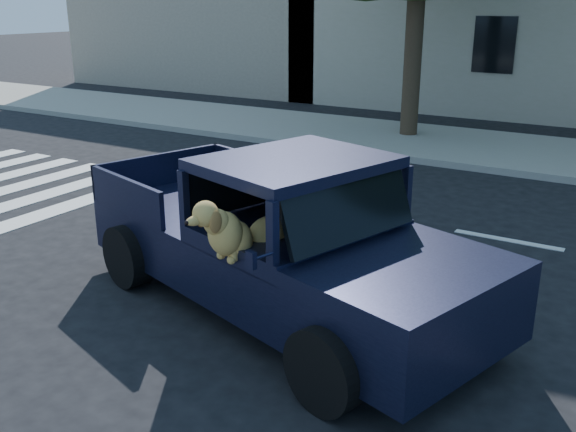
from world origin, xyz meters
name	(u,v)px	position (x,y,z in m)	size (l,w,h in m)	color
ground	(432,336)	(0.00, 0.00, 0.00)	(120.00, 120.00, 0.00)	black
far_sidewalk	(571,158)	(0.00, 9.20, 0.07)	(60.00, 4.00, 0.15)	gray
crosswalk	(6,183)	(-9.25, 1.50, 0.01)	(5.50, 4.00, 0.01)	silver
pickup_truck	(274,257)	(-1.84, -0.26, 0.63)	(5.54, 3.44, 1.85)	black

